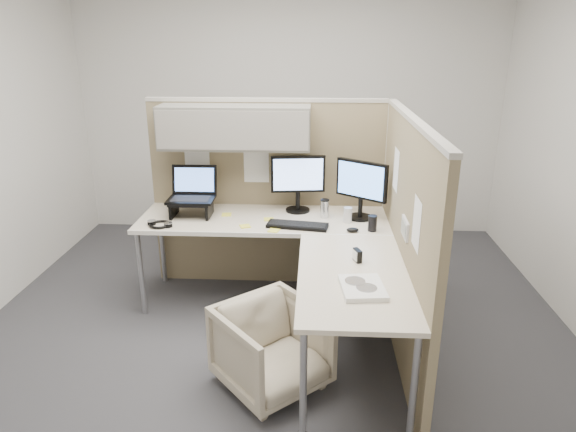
{
  "coord_description": "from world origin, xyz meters",
  "views": [
    {
      "loc": [
        0.29,
        -3.31,
        2.11
      ],
      "look_at": [
        0.1,
        0.25,
        0.85
      ],
      "focal_mm": 32.0,
      "sensor_mm": 36.0,
      "label": 1
    }
  ],
  "objects_px": {
    "office_chair": "(272,344)",
    "monitor_left": "(298,179)",
    "desk": "(290,243)",
    "keyboard": "(297,225)"
  },
  "relations": [
    {
      "from": "office_chair",
      "to": "keyboard",
      "type": "xyz_separation_m",
      "value": [
        0.12,
        0.93,
        0.44
      ]
    },
    {
      "from": "desk",
      "to": "keyboard",
      "type": "xyz_separation_m",
      "value": [
        0.04,
        0.22,
        0.05
      ]
    },
    {
      "from": "office_chair",
      "to": "monitor_left",
      "type": "bearing_deg",
      "value": 44.38
    },
    {
      "from": "monitor_left",
      "to": "keyboard",
      "type": "xyz_separation_m",
      "value": [
        0.01,
        -0.38,
        -0.26
      ]
    },
    {
      "from": "office_chair",
      "to": "keyboard",
      "type": "height_order",
      "value": "keyboard"
    },
    {
      "from": "desk",
      "to": "monitor_left",
      "type": "distance_m",
      "value": 0.67
    },
    {
      "from": "desk",
      "to": "monitor_left",
      "type": "bearing_deg",
      "value": 86.98
    },
    {
      "from": "monitor_left",
      "to": "keyboard",
      "type": "relative_size",
      "value": 1.01
    },
    {
      "from": "desk",
      "to": "keyboard",
      "type": "bearing_deg",
      "value": 79.0
    },
    {
      "from": "monitor_left",
      "to": "keyboard",
      "type": "distance_m",
      "value": 0.46
    }
  ]
}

